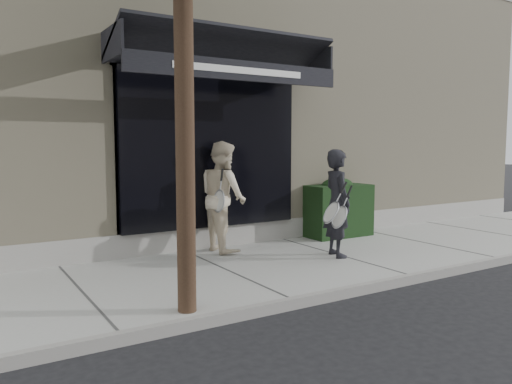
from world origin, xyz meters
TOP-DOWN VIEW (x-y plane):
  - ground at (0.00, 0.00)m, footprint 80.00×80.00m
  - sidewalk at (0.00, 0.00)m, footprint 20.00×3.00m
  - curb at (0.00, -1.55)m, footprint 20.00×0.10m
  - building_facade at (-0.01, 4.96)m, footprint 14.30×8.04m
  - hedge at (1.10, 1.25)m, footprint 1.30×0.70m
  - pedestrian_front at (-0.09, -0.12)m, footprint 0.78×0.84m
  - pedestrian_back at (-1.44, 1.20)m, footprint 0.71×0.91m

SIDE VIEW (x-z plane):
  - ground at x=0.00m, z-range 0.00..0.00m
  - sidewalk at x=0.00m, z-range 0.00..0.12m
  - curb at x=0.00m, z-range 0.00..0.14m
  - hedge at x=1.10m, z-range 0.09..1.23m
  - pedestrian_front at x=-0.09m, z-range 0.12..1.83m
  - pedestrian_back at x=-1.44m, z-range 0.12..1.95m
  - building_facade at x=-0.01m, z-range -0.08..5.56m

